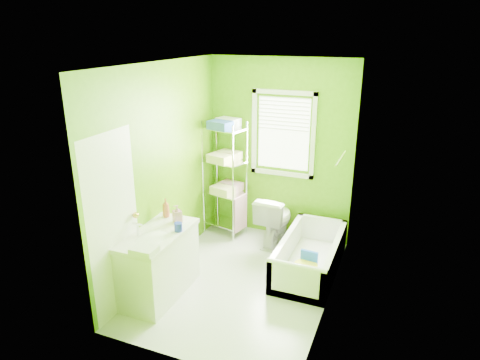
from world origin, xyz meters
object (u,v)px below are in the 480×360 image
at_px(bathtub, 309,260).
at_px(vanity, 159,262).
at_px(wire_shelf_unit, 226,166).
at_px(toilet, 275,219).

height_order(bathtub, vanity, vanity).
bearing_deg(bathtub, vanity, -142.56).
bearing_deg(wire_shelf_unit, bathtub, -23.63).
height_order(bathtub, toilet, toilet).
relative_size(bathtub, vanity, 1.38).
xyz_separation_m(bathtub, vanity, (-1.50, -1.15, 0.27)).
bearing_deg(toilet, wire_shelf_unit, -1.31).
relative_size(vanity, wire_shelf_unit, 0.61).
xyz_separation_m(bathtub, wire_shelf_unit, (-1.43, 0.62, 0.92)).
distance_m(toilet, vanity, 1.92).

